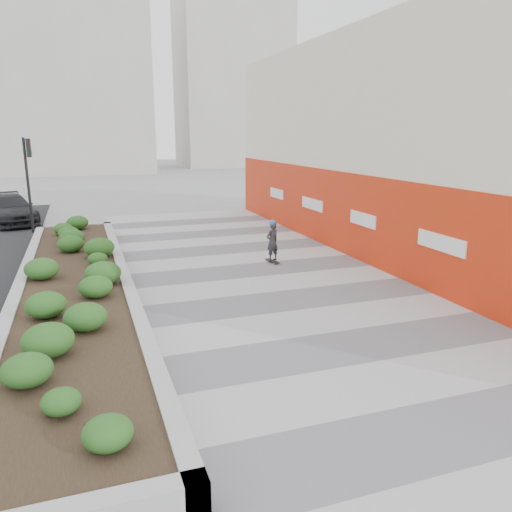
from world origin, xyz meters
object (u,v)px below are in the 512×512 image
(planter, at_px, (74,284))
(skateboarder, at_px, (272,241))
(traffic_signal_near, at_px, (28,171))
(car_dark, at_px, (10,209))

(planter, relative_size, skateboarder, 11.95)
(planter, xyz_separation_m, traffic_signal_near, (-1.73, 10.50, 2.34))
(traffic_signal_near, bearing_deg, skateboarder, -46.47)
(traffic_signal_near, distance_m, skateboarder, 12.05)
(planter, bearing_deg, traffic_signal_near, 99.35)
(skateboarder, distance_m, car_dark, 14.97)
(skateboarder, bearing_deg, planter, -171.62)
(traffic_signal_near, relative_size, skateboarder, 2.79)
(planter, xyz_separation_m, car_dark, (-3.00, 13.48, 0.28))
(planter, xyz_separation_m, skateboarder, (6.46, 1.88, 0.34))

